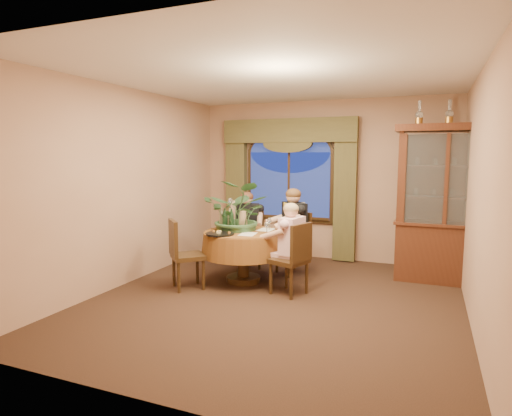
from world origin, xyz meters
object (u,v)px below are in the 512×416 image
at_px(wine_bottle_0, 230,219).
at_px(oil_lamp_left, 419,113).
at_px(oil_lamp_right, 481,111).
at_px(oil_lamp_center, 450,112).
at_px(person_scarf, 294,233).
at_px(person_pink, 292,247).
at_px(chair_front_left, 188,254).
at_px(chair_back_right, 292,243).
at_px(person_back, 247,230).
at_px(wine_bottle_2, 221,218).
at_px(wine_bottle_1, 231,220).
at_px(wine_bottle_3, 225,219).
at_px(wine_bottle_4, 230,218).
at_px(chair_right, 289,259).
at_px(stoneware_vase, 242,220).
at_px(olive_bowl, 243,230).
at_px(chair_back, 250,238).
at_px(dining_table, 243,257).
at_px(china_cabinet, 444,204).
at_px(centerpiece_plant, 239,188).

bearing_deg(wine_bottle_0, oil_lamp_left, 23.22).
distance_m(oil_lamp_right, wine_bottle_0, 3.80).
distance_m(oil_lamp_center, person_scarf, 2.79).
bearing_deg(person_pink, chair_front_left, 117.86).
height_order(oil_lamp_left, chair_back_right, oil_lamp_left).
distance_m(person_back, wine_bottle_2, 0.76).
xyz_separation_m(wine_bottle_1, wine_bottle_3, (-0.11, 0.01, 0.00)).
xyz_separation_m(wine_bottle_0, wine_bottle_4, (-0.06, 0.13, 0.00)).
relative_size(oil_lamp_center, chair_back_right, 0.35).
distance_m(wine_bottle_2, wine_bottle_4, 0.13).
bearing_deg(chair_right, person_back, 65.02).
relative_size(oil_lamp_left, wine_bottle_2, 1.03).
distance_m(chair_back_right, person_back, 0.82).
relative_size(person_scarf, wine_bottle_4, 4.12).
height_order(chair_right, chair_front_left, same).
distance_m(oil_lamp_center, stoneware_vase, 3.31).
relative_size(oil_lamp_left, wine_bottle_3, 1.03).
height_order(chair_front_left, person_scarf, person_scarf).
bearing_deg(oil_lamp_center, olive_bowl, -157.07).
distance_m(chair_right, chair_front_left, 1.41).
bearing_deg(chair_back, dining_table, 90.00).
xyz_separation_m(person_scarf, wine_bottle_1, (-0.78, -0.56, 0.23)).
bearing_deg(oil_lamp_left, china_cabinet, 0.00).
height_order(chair_right, person_back, person_back).
distance_m(china_cabinet, wine_bottle_3, 3.18).
bearing_deg(oil_lamp_left, person_back, -172.75).
bearing_deg(wine_bottle_4, person_back, 89.69).
bearing_deg(stoneware_vase, dining_table, -60.49).
bearing_deg(chair_front_left, dining_table, 90.00).
height_order(chair_right, stoneware_vase, stoneware_vase).
bearing_deg(wine_bottle_1, wine_bottle_0, 128.60).
distance_m(dining_table, china_cabinet, 3.00).
height_order(person_pink, person_scarf, person_scarf).
height_order(oil_lamp_center, person_scarf, oil_lamp_center).
relative_size(oil_lamp_left, chair_back_right, 0.35).
distance_m(person_back, wine_bottle_3, 0.86).
height_order(person_pink, stoneware_vase, person_pink).
bearing_deg(wine_bottle_0, person_back, 93.96).
relative_size(oil_lamp_right, wine_bottle_3, 1.03).
bearing_deg(oil_lamp_right, wine_bottle_4, -164.19).
relative_size(oil_lamp_center, wine_bottle_0, 1.03).
xyz_separation_m(dining_table, wine_bottle_2, (-0.39, 0.08, 0.54)).
xyz_separation_m(oil_lamp_right, person_back, (-3.36, -0.33, -1.82)).
height_order(oil_lamp_right, person_scarf, oil_lamp_right).
bearing_deg(wine_bottle_2, centerpiece_plant, 3.73).
xyz_separation_m(oil_lamp_left, chair_back_right, (-1.76, -0.41, -1.97)).
distance_m(wine_bottle_1, wine_bottle_2, 0.26).
bearing_deg(oil_lamp_left, olive_bowl, -153.58).
height_order(china_cabinet, wine_bottle_3, china_cabinet).
bearing_deg(centerpiece_plant, person_scarf, 29.99).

